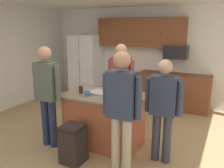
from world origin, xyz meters
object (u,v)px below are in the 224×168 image
at_px(kitchen_island, 104,119).
at_px(serving_tray, 101,93).
at_px(mug_blue_stoneware, 87,93).
at_px(trash_bin, 73,144).
at_px(person_host_foreground, 47,90).
at_px(person_guest_left, 163,105).
at_px(person_elder_center, 121,80).
at_px(mug_ceramic_white, 113,95).
at_px(tumbler_amber, 81,90).
at_px(microwave_over_range, 176,52).
at_px(person_guest_right, 122,106).
at_px(refrigerator, 86,66).
at_px(glass_stout_tall, 123,90).

relative_size(kitchen_island, serving_tray, 3.21).
height_order(mug_blue_stoneware, trash_bin, mug_blue_stoneware).
relative_size(kitchen_island, mug_blue_stoneware, 11.27).
height_order(person_host_foreground, person_guest_left, person_host_foreground).
bearing_deg(kitchen_island, person_elder_center, 93.71).
relative_size(mug_ceramic_white, trash_bin, 0.20).
bearing_deg(tumbler_amber, person_guest_left, 1.99).
bearing_deg(microwave_over_range, person_host_foreground, -115.93).
xyz_separation_m(person_guest_right, trash_bin, (-0.78, -0.08, -0.72)).
relative_size(person_guest_left, trash_bin, 2.63).
distance_m(mug_ceramic_white, trash_bin, 0.98).
distance_m(person_guest_left, tumbler_amber, 1.45).
distance_m(person_guest_right, serving_tray, 0.93).
bearing_deg(person_guest_right, person_elder_center, -19.13).
bearing_deg(tumbler_amber, trash_bin, -67.71).
xyz_separation_m(person_guest_right, person_elder_center, (-0.68, 1.43, -0.01)).
height_order(person_host_foreground, mug_blue_stoneware, person_host_foreground).
xyz_separation_m(mug_blue_stoneware, trash_bin, (0.06, -0.50, -0.68)).
bearing_deg(trash_bin, person_host_foreground, 160.92).
bearing_deg(refrigerator, mug_ceramic_white, -49.37).
bearing_deg(person_host_foreground, person_guest_left, -17.65).
relative_size(person_host_foreground, tumbler_amber, 13.57).
bearing_deg(glass_stout_tall, microwave_over_range, 81.77).
xyz_separation_m(serving_tray, trash_bin, (-0.10, -0.71, -0.65)).
relative_size(microwave_over_range, person_guest_right, 0.32).
height_order(tumbler_amber, serving_tray, tumbler_amber).
height_order(microwave_over_range, trash_bin, microwave_over_range).
distance_m(glass_stout_tall, mug_ceramic_white, 0.28).
distance_m(kitchen_island, serving_tray, 0.48).
bearing_deg(person_guest_right, microwave_over_range, -44.80).
bearing_deg(mug_blue_stoneware, microwave_over_range, 72.95).
bearing_deg(serving_tray, mug_blue_stoneware, -127.61).
xyz_separation_m(person_elder_center, tumbler_amber, (-0.34, -0.91, -0.02)).
distance_m(person_host_foreground, serving_tray, 0.92).
height_order(person_guest_right, mug_blue_stoneware, person_guest_right).
distance_m(person_guest_left, glass_stout_tall, 0.80).
xyz_separation_m(person_guest_left, serving_tray, (-1.10, 0.06, 0.03)).
bearing_deg(person_elder_center, glass_stout_tall, 24.60).
relative_size(kitchen_island, person_guest_left, 0.88).
height_order(person_host_foreground, glass_stout_tall, person_host_foreground).
height_order(microwave_over_range, person_guest_right, person_guest_right).
height_order(microwave_over_range, serving_tray, microwave_over_range).
relative_size(microwave_over_range, mug_blue_stoneware, 4.47).
height_order(person_guest_right, trash_bin, person_guest_right).
relative_size(mug_ceramic_white, serving_tray, 0.28).
xyz_separation_m(person_elder_center, glass_stout_tall, (0.34, -0.64, -0.01)).
bearing_deg(person_guest_left, microwave_over_range, -77.29).
height_order(person_guest_right, person_elder_center, person_guest_right).
xyz_separation_m(kitchen_island, tumbler_amber, (-0.39, -0.12, 0.52)).
distance_m(refrigerator, kitchen_island, 3.16).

